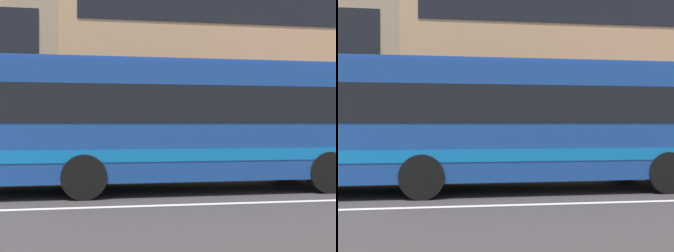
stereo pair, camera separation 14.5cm
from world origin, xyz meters
The scene contains 2 objects.
apartment_block_right centered at (12.08, 15.42, 6.52)m, with size 19.62×11.21×13.05m.
transit_bus centered at (4.55, 2.04, 1.76)m, with size 12.10×2.64×3.19m.
Camera 1 is at (4.27, -8.28, 1.66)m, focal length 43.89 mm.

